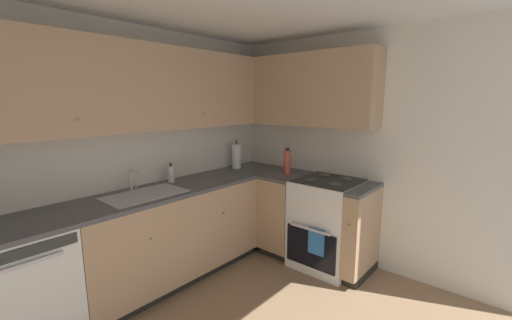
# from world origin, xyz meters

# --- Properties ---
(wall_back) EXTENTS (3.96, 0.05, 2.41)m
(wall_back) POSITION_xyz_m (0.00, 1.52, 1.20)
(wall_back) COLOR silver
(wall_back) RESTS_ON ground_plane
(wall_right) EXTENTS (0.05, 3.08, 2.41)m
(wall_right) POSITION_xyz_m (1.95, 0.00, 1.20)
(wall_right) COLOR silver
(wall_right) RESTS_ON ground_plane
(dishwasher) EXTENTS (0.60, 0.63, 0.88)m
(dishwasher) POSITION_xyz_m (-0.80, 1.19, 0.44)
(dishwasher) COLOR white
(dishwasher) RESTS_ON ground_plane
(lower_cabinets_back) EXTENTS (1.82, 0.62, 0.88)m
(lower_cabinets_back) POSITION_xyz_m (0.42, 1.20, 0.45)
(lower_cabinets_back) COLOR tan
(lower_cabinets_back) RESTS_ON ground_plane
(countertop_back) EXTENTS (3.02, 0.60, 0.03)m
(countertop_back) POSITION_xyz_m (0.42, 1.19, 0.90)
(countertop_back) COLOR #4C4C51
(countertop_back) RESTS_ON lower_cabinets_back
(lower_cabinets_right) EXTENTS (0.62, 1.16, 0.88)m
(lower_cabinets_right) POSITION_xyz_m (1.63, 0.45, 0.45)
(lower_cabinets_right) COLOR tan
(lower_cabinets_right) RESTS_ON ground_plane
(countertop_right) EXTENTS (0.60, 1.16, 0.03)m
(countertop_right) POSITION_xyz_m (1.63, 0.45, 0.90)
(countertop_right) COLOR #4C4C51
(countertop_right) RESTS_ON lower_cabinets_right
(oven_range) EXTENTS (0.68, 0.62, 1.07)m
(oven_range) POSITION_xyz_m (1.65, 0.19, 0.47)
(oven_range) COLOR white
(oven_range) RESTS_ON ground_plane
(upper_cabinets_back) EXTENTS (2.70, 0.34, 0.75)m
(upper_cabinets_back) POSITION_xyz_m (0.26, 1.33, 1.84)
(upper_cabinets_back) COLOR tan
(upper_cabinets_right) EXTENTS (0.32, 1.70, 0.75)m
(upper_cabinets_right) POSITION_xyz_m (1.77, 0.64, 1.84)
(upper_cabinets_right) COLOR tan
(sink) EXTENTS (0.68, 0.40, 0.10)m
(sink) POSITION_xyz_m (0.15, 1.16, 0.88)
(sink) COLOR #B7B7BC
(sink) RESTS_ON countertop_back
(faucet) EXTENTS (0.07, 0.16, 0.20)m
(faucet) POSITION_xyz_m (0.15, 1.37, 1.04)
(faucet) COLOR silver
(faucet) RESTS_ON countertop_back
(soap_bottle) EXTENTS (0.06, 0.06, 0.19)m
(soap_bottle) POSITION_xyz_m (0.57, 1.37, 1.00)
(soap_bottle) COLOR silver
(soap_bottle) RESTS_ON countertop_back
(paper_towel_roll) EXTENTS (0.11, 0.11, 0.35)m
(paper_towel_roll) POSITION_xyz_m (1.49, 1.35, 1.07)
(paper_towel_roll) COLOR white
(paper_towel_roll) RESTS_ON countertop_back
(oil_bottle) EXTENTS (0.08, 0.08, 0.29)m
(oil_bottle) POSITION_xyz_m (1.63, 0.70, 1.05)
(oil_bottle) COLOR #BF4C3F
(oil_bottle) RESTS_ON countertop_right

